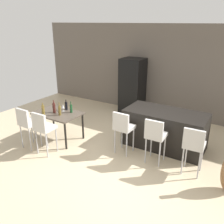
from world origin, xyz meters
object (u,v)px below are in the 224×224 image
bar_chair_left (123,126)px  refrigerator (132,86)px  wine_bottle_end (66,106)px  kitchen_island (165,129)px  wine_bottle_middle (60,110)px  bar_chair_right (194,144)px  wine_bottle_corner (71,108)px  wine_glass_right (63,107)px  dining_table (58,115)px  wine_bottle_near (43,110)px  bar_chair_middle (155,134)px  wine_bottle_inner (54,108)px  wine_glass_left (59,109)px  dining_chair_far (43,127)px  dining_chair_near (27,122)px

bar_chair_left → refrigerator: (-1.09, 2.57, 0.22)m
wine_bottle_end → kitchen_island: bearing=17.6°
wine_bottle_middle → bar_chair_right: bearing=5.5°
bar_chair_right → wine_bottle_middle: (-3.25, -0.31, 0.17)m
wine_bottle_corner → wine_glass_right: (-0.24, -0.04, 0.01)m
dining_table → wine_bottle_near: size_ratio=3.87×
dining_table → wine_bottle_end: bearing=80.9°
bar_chair_middle → wine_bottle_middle: size_ratio=3.19×
wine_bottle_middle → wine_bottle_inner: size_ratio=0.98×
bar_chair_left → wine_bottle_middle: bearing=-169.2°
wine_bottle_middle → wine_bottle_corner: 0.32m
wine_bottle_near → wine_glass_right: bearing=60.6°
wine_bottle_middle → wine_glass_right: (-0.12, 0.26, -0.00)m
wine_glass_left → wine_bottle_corner: bearing=42.6°
dining_chair_far → wine_bottle_inner: 0.82m
bar_chair_right → wine_glass_right: (-3.37, -0.06, 0.17)m
wine_bottle_inner → wine_bottle_middle: bearing=-13.0°
bar_chair_left → dining_chair_far: bearing=-147.6°
dining_table → wine_bottle_near: 0.41m
wine_bottle_end → wine_bottle_corner: 0.26m
kitchen_island → wine_bottle_middle: (-2.36, -1.16, 0.40)m
dining_chair_near → wine_bottle_middle: (0.44, 0.67, 0.17)m
bar_chair_left → bar_chair_right: same height
dining_chair_near → wine_bottle_inner: 0.77m
wine_bottle_inner → refrigerator: refrigerator is taller
bar_chair_right → wine_bottle_end: bar_chair_right is taller
bar_chair_left → wine_bottle_near: bar_chair_left is taller
dining_chair_near → wine_bottle_corner: 1.12m
wine_bottle_middle → wine_bottle_near: 0.42m
wine_bottle_corner → wine_glass_right: 0.25m
dining_table → wine_bottle_middle: wine_bottle_middle is taller
bar_chair_middle → dining_chair_far: same height
kitchen_island → bar_chair_right: bar_chair_right is taller
dining_chair_far → wine_bottle_near: bearing=135.5°
bar_chair_right → dining_chair_near: size_ratio=1.00×
bar_chair_right → wine_bottle_corner: (-3.13, -0.02, 0.15)m
wine_bottle_inner → wine_bottle_near: bearing=-117.4°
bar_chair_middle → wine_bottle_end: 2.56m
bar_chair_left → bar_chair_middle: 0.79m
bar_chair_left → wine_glass_left: bar_chair_left is taller
bar_chair_middle → wine_bottle_corner: (-2.32, -0.02, 0.15)m
bar_chair_left → dining_chair_far: (-1.55, -0.98, 0.00)m
wine_bottle_inner → dining_chair_far: bearing=-64.2°
wine_bottle_corner → wine_bottle_end: bearing=161.3°
wine_glass_left → wine_glass_right: size_ratio=1.00×
wine_bottle_corner → kitchen_island: bearing=21.3°
wine_bottle_inner → refrigerator: size_ratio=0.18×
bar_chair_right → wine_bottle_near: bar_chair_right is taller
dining_table → wine_bottle_end: (0.05, 0.28, 0.19)m
kitchen_island → bar_chair_right: bearing=-43.5°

